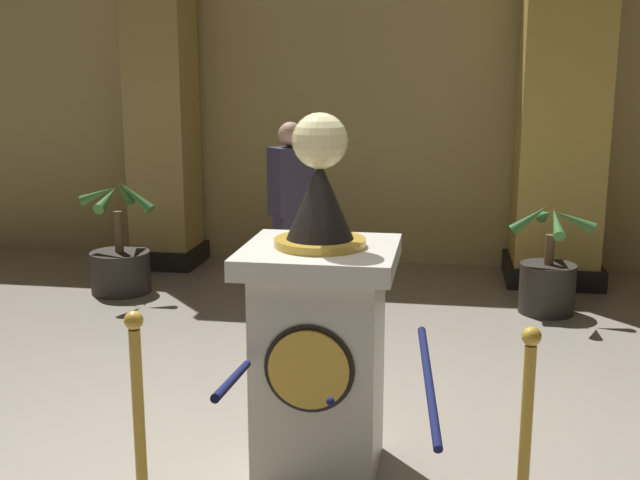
# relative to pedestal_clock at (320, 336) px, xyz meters

# --- Properties ---
(ground_plane) EXTENTS (11.27, 11.27, 0.00)m
(ground_plane) POSITION_rel_pedestal_clock_xyz_m (-0.35, -0.08, -0.74)
(ground_plane) COLOR #9E9384
(back_wall) EXTENTS (11.27, 0.16, 3.61)m
(back_wall) POSITION_rel_pedestal_clock_xyz_m (-0.35, 4.71, 1.07)
(back_wall) COLOR tan
(back_wall) RESTS_ON ground_plane
(pedestal_clock) EXTENTS (0.75, 0.75, 1.85)m
(pedestal_clock) POSITION_rel_pedestal_clock_xyz_m (0.00, 0.00, 0.00)
(pedestal_clock) COLOR beige
(pedestal_clock) RESTS_ON ground_plane
(stanchion_near) EXTENTS (0.24, 0.24, 1.08)m
(stanchion_near) POSITION_rel_pedestal_clock_xyz_m (-0.64, -0.78, -0.36)
(stanchion_near) COLOR gold
(stanchion_near) RESTS_ON ground_plane
(velvet_rope) EXTENTS (0.93, 0.91, 0.22)m
(velvet_rope) POSITION_rel_pedestal_clock_xyz_m (0.16, -0.69, 0.05)
(velvet_rope) COLOR #141947
(column_left) EXTENTS (0.74, 0.74, 3.46)m
(column_left) POSITION_rel_pedestal_clock_xyz_m (-2.36, 4.16, 0.98)
(column_left) COLOR black
(column_left) RESTS_ON ground_plane
(column_right) EXTENTS (0.95, 0.95, 3.46)m
(column_right) POSITION_rel_pedestal_clock_xyz_m (1.65, 4.16, 0.98)
(column_right) COLOR black
(column_right) RESTS_ON ground_plane
(potted_palm_left) EXTENTS (0.78, 0.78, 1.09)m
(potted_palm_left) POSITION_rel_pedestal_clock_xyz_m (-2.41, 3.03, -0.45)
(potted_palm_left) COLOR #2D2823
(potted_palm_left) RESTS_ON ground_plane
(potted_palm_right) EXTENTS (0.72, 0.72, 0.98)m
(potted_palm_right) POSITION_rel_pedestal_clock_xyz_m (1.48, 3.03, -0.44)
(potted_palm_right) COLOR #2D2823
(potted_palm_right) RESTS_ON ground_plane
(bystander_guest) EXTENTS (0.41, 0.41, 1.62)m
(bystander_guest) POSITION_rel_pedestal_clock_xyz_m (-0.75, 2.98, 0.12)
(bystander_guest) COLOR #383347
(bystander_guest) RESTS_ON ground_plane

